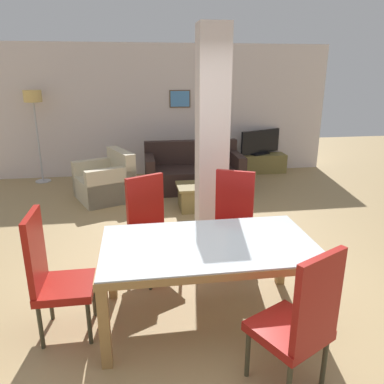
{
  "coord_description": "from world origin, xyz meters",
  "views": [
    {
      "loc": [
        -0.58,
        -2.86,
        2.16
      ],
      "look_at": [
        0.0,
        0.96,
        0.91
      ],
      "focal_mm": 35.0,
      "sensor_mm": 36.0,
      "label": 1
    }
  ],
  "objects_px": {
    "coffee_table": "(195,196)",
    "tv_stand": "(259,163)",
    "bottle": "(206,179)",
    "tv_screen": "(260,143)",
    "dining_chair_head_left": "(53,273)",
    "armchair": "(106,183)",
    "dining_table": "(208,257)",
    "dining_chair_far_left": "(151,225)",
    "dining_chair_near_right": "(301,320)",
    "sofa": "(193,173)",
    "floor_lamp": "(34,105)",
    "dining_chair_far_right": "(232,218)"
  },
  "relations": [
    {
      "from": "dining_table",
      "to": "sofa",
      "type": "distance_m",
      "value": 4.01
    },
    {
      "from": "dining_chair_near_right",
      "to": "armchair",
      "type": "xyz_separation_m",
      "value": [
        -1.58,
        4.45,
        -0.28
      ]
    },
    {
      "from": "dining_chair_far_left",
      "to": "sofa",
      "type": "bearing_deg",
      "value": -134.17
    },
    {
      "from": "coffee_table",
      "to": "tv_stand",
      "type": "height_order",
      "value": "tv_stand"
    },
    {
      "from": "dining_chair_far_right",
      "to": "floor_lamp",
      "type": "height_order",
      "value": "floor_lamp"
    },
    {
      "from": "sofa",
      "to": "floor_lamp",
      "type": "relative_size",
      "value": 1.0
    },
    {
      "from": "dining_chair_near_right",
      "to": "tv_screen",
      "type": "bearing_deg",
      "value": 46.75
    },
    {
      "from": "sofa",
      "to": "armchair",
      "type": "bearing_deg",
      "value": 13.97
    },
    {
      "from": "dining_chair_near_right",
      "to": "floor_lamp",
      "type": "distance_m",
      "value": 6.53
    },
    {
      "from": "dining_table",
      "to": "tv_screen",
      "type": "bearing_deg",
      "value": 66.81
    },
    {
      "from": "sofa",
      "to": "floor_lamp",
      "type": "xyz_separation_m",
      "value": [
        -2.97,
        0.9,
        1.24
      ]
    },
    {
      "from": "coffee_table",
      "to": "tv_screen",
      "type": "bearing_deg",
      "value": 49.46
    },
    {
      "from": "sofa",
      "to": "tv_stand",
      "type": "distance_m",
      "value": 1.89
    },
    {
      "from": "dining_chair_near_right",
      "to": "dining_chair_far_left",
      "type": "height_order",
      "value": "same"
    },
    {
      "from": "dining_table",
      "to": "floor_lamp",
      "type": "xyz_separation_m",
      "value": [
        -2.5,
        4.86,
        0.91
      ]
    },
    {
      "from": "tv_screen",
      "to": "bottle",
      "type": "bearing_deg",
      "value": 27.92
    },
    {
      "from": "dining_chair_near_right",
      "to": "dining_chair_head_left",
      "type": "height_order",
      "value": "same"
    },
    {
      "from": "dining_table",
      "to": "dining_chair_head_left",
      "type": "xyz_separation_m",
      "value": [
        -1.31,
        0.0,
        -0.04
      ]
    },
    {
      "from": "bottle",
      "to": "tv_stand",
      "type": "bearing_deg",
      "value": 52.69
    },
    {
      "from": "coffee_table",
      "to": "bottle",
      "type": "bearing_deg",
      "value": -8.81
    },
    {
      "from": "tv_screen",
      "to": "floor_lamp",
      "type": "height_order",
      "value": "floor_lamp"
    },
    {
      "from": "dining_chair_near_right",
      "to": "dining_table",
      "type": "bearing_deg",
      "value": 90.0
    },
    {
      "from": "coffee_table",
      "to": "sofa",
      "type": "bearing_deg",
      "value": 82.77
    },
    {
      "from": "armchair",
      "to": "dining_chair_head_left",
      "type": "bearing_deg",
      "value": 153.96
    },
    {
      "from": "dining_chair_far_right",
      "to": "armchair",
      "type": "relative_size",
      "value": 0.94
    },
    {
      "from": "bottle",
      "to": "tv_screen",
      "type": "distance_m",
      "value": 2.64
    },
    {
      "from": "floor_lamp",
      "to": "tv_screen",
      "type": "bearing_deg",
      "value": 0.67
    },
    {
      "from": "dining_chair_near_right",
      "to": "bottle",
      "type": "distance_m",
      "value": 3.7
    },
    {
      "from": "dining_table",
      "to": "armchair",
      "type": "bearing_deg",
      "value": 107.51
    },
    {
      "from": "dining_chair_far_right",
      "to": "bottle",
      "type": "distance_m",
      "value": 1.88
    },
    {
      "from": "sofa",
      "to": "dining_chair_near_right",
      "type": "bearing_deg",
      "value": 89.78
    },
    {
      "from": "dining_chair_head_left",
      "to": "armchair",
      "type": "relative_size",
      "value": 0.94
    },
    {
      "from": "dining_chair_near_right",
      "to": "coffee_table",
      "type": "xyz_separation_m",
      "value": [
        -0.12,
        3.73,
        -0.37
      ]
    },
    {
      "from": "sofa",
      "to": "dining_table",
      "type": "bearing_deg",
      "value": 83.15
    },
    {
      "from": "tv_stand",
      "to": "floor_lamp",
      "type": "bearing_deg",
      "value": -179.33
    },
    {
      "from": "dining_table",
      "to": "dining_chair_head_left",
      "type": "bearing_deg",
      "value": 180.0
    },
    {
      "from": "dining_chair_far_left",
      "to": "sofa",
      "type": "distance_m",
      "value": 3.23
    },
    {
      "from": "sofa",
      "to": "tv_screen",
      "type": "height_order",
      "value": "tv_screen"
    },
    {
      "from": "dining_chair_far_left",
      "to": "dining_chair_head_left",
      "type": "xyz_separation_m",
      "value": [
        -0.85,
        -0.89,
        0.0
      ]
    },
    {
      "from": "dining_chair_far_right",
      "to": "dining_chair_head_left",
      "type": "height_order",
      "value": "same"
    },
    {
      "from": "dining_chair_near_right",
      "to": "floor_lamp",
      "type": "relative_size",
      "value": 0.61
    },
    {
      "from": "tv_screen",
      "to": "floor_lamp",
      "type": "bearing_deg",
      "value": -24.1
    },
    {
      "from": "dining_table",
      "to": "dining_chair_far_left",
      "type": "relative_size",
      "value": 1.67
    },
    {
      "from": "dining_chair_far_left",
      "to": "bottle",
      "type": "xyz_separation_m",
      "value": [
        0.96,
        1.93,
        -0.07
      ]
    },
    {
      "from": "dining_chair_near_right",
      "to": "tv_screen",
      "type": "relative_size",
      "value": 1.12
    },
    {
      "from": "dining_chair_head_left",
      "to": "armchair",
      "type": "xyz_separation_m",
      "value": [
        0.18,
        3.57,
        -0.28
      ]
    },
    {
      "from": "armchair",
      "to": "tv_stand",
      "type": "xyz_separation_m",
      "value": [
        3.23,
        1.35,
        -0.09
      ]
    },
    {
      "from": "dining_chair_far_left",
      "to": "tv_stand",
      "type": "xyz_separation_m",
      "value": [
        2.56,
        4.03,
        -0.37
      ]
    },
    {
      "from": "tv_screen",
      "to": "floor_lamp",
      "type": "relative_size",
      "value": 0.54
    },
    {
      "from": "dining_chair_far_right",
      "to": "armchair",
      "type": "distance_m",
      "value": 3.08
    }
  ]
}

